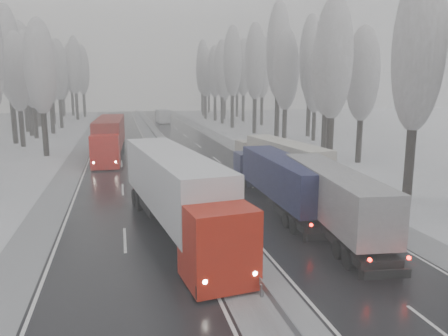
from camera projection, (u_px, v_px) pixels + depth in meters
name	position (u px, v px, depth m)	size (l,w,h in m)	color
carriageway_right	(230.00, 170.00, 43.55)	(7.50, 200.00, 0.03)	black
carriageway_left	(122.00, 175.00, 41.15)	(7.50, 200.00, 0.03)	black
median_slush	(177.00, 172.00, 42.35)	(3.00, 200.00, 0.04)	#9A9DA1
shoulder_right	(277.00, 168.00, 44.68)	(2.40, 200.00, 0.04)	#9A9DA1
shoulder_left	(67.00, 177.00, 40.02)	(2.40, 200.00, 0.04)	#9A9DA1
median_guardrail	(177.00, 166.00, 42.23)	(0.12, 200.00, 0.76)	slate
tree_16	(418.00, 51.00, 30.08)	(3.60, 3.60, 16.53)	black
tree_18	(334.00, 60.00, 40.81)	(3.60, 3.60, 16.58)	black
tree_19	(363.00, 75.00, 46.13)	(3.60, 3.60, 14.57)	black
tree_20	(327.00, 69.00, 49.45)	(3.60, 3.60, 15.71)	black
tree_21	(329.00, 55.00, 53.43)	(3.60, 3.60, 18.62)	black
tree_22	(286.00, 71.00, 59.20)	(3.60, 3.60, 15.86)	black
tree_23	(315.00, 82.00, 64.73)	(3.60, 3.60, 13.55)	black
tree_24	(278.00, 51.00, 64.02)	(3.60, 3.60, 20.49)	black
tree_25	(310.00, 58.00, 69.54)	(3.60, 3.60, 19.44)	black
tree_26	(255.00, 62.00, 73.94)	(3.60, 3.60, 18.78)	black
tree_27	(286.00, 68.00, 79.53)	(3.60, 3.60, 17.62)	black
tree_28	(232.00, 62.00, 83.76)	(3.60, 3.60, 19.62)	black
tree_29	(262.00, 68.00, 89.45)	(3.60, 3.60, 18.11)	black
tree_30	(222.00, 70.00, 93.34)	(3.60, 3.60, 17.86)	black
tree_31	(243.00, 68.00, 98.42)	(3.60, 3.60, 18.58)	black
tree_32	(215.00, 72.00, 100.59)	(3.60, 3.60, 17.33)	black
tree_33	(224.00, 81.00, 105.49)	(3.60, 3.60, 14.33)	black
tree_34	(205.00, 72.00, 107.14)	(3.60, 3.60, 17.63)	black
tree_35	(237.00, 71.00, 112.98)	(3.60, 3.60, 18.25)	black
tree_36	(203.00, 67.00, 116.52)	(3.60, 3.60, 20.23)	black
tree_37	(225.00, 76.00, 122.40)	(3.60, 3.60, 16.37)	black
tree_38	(202.00, 73.00, 127.27)	(3.60, 3.60, 17.97)	black
tree_39	(209.00, 77.00, 131.95)	(3.60, 3.60, 16.19)	black
tree_62	(40.00, 67.00, 50.33)	(3.60, 3.60, 16.04)	black
tree_64	(17.00, 73.00, 58.00)	(3.60, 3.60, 15.42)	black
tree_65	(8.00, 54.00, 60.93)	(3.60, 3.60, 19.48)	black
tree_66	(32.00, 75.00, 67.25)	(3.60, 3.60, 15.23)	black
tree_67	(27.00, 68.00, 70.53)	(3.60, 3.60, 17.09)	black
tree_68	(49.00, 70.00, 73.90)	(3.60, 3.60, 16.65)	black
tree_69	(22.00, 61.00, 76.29)	(3.60, 3.60, 19.35)	black
tree_70	(58.00, 70.00, 83.53)	(3.60, 3.60, 17.09)	black
tree_71	(35.00, 63.00, 85.96)	(3.60, 3.60, 19.61)	black
tree_72	(51.00, 78.00, 92.10)	(3.60, 3.60, 15.11)	black
tree_73	(39.00, 72.00, 95.01)	(3.60, 3.60, 17.22)	black
tree_74	(74.00, 66.00, 102.74)	(3.60, 3.60, 19.68)	black
tree_75	(36.00, 69.00, 104.61)	(3.60, 3.60, 18.60)	black
tree_76	(82.00, 70.00, 112.08)	(3.60, 3.60, 18.55)	black
tree_77	(62.00, 81.00, 115.13)	(3.60, 3.60, 14.32)	black
tree_78	(70.00, 68.00, 117.45)	(3.60, 3.60, 19.55)	black
tree_79	(62.00, 75.00, 120.94)	(3.60, 3.60, 17.07)	black
truck_grey_tarp	(326.00, 192.00, 25.63)	(3.87, 14.70, 3.74)	#55545A
truck_blue_box	(277.00, 177.00, 30.17)	(2.36, 14.29, 3.66)	#1B1F45
truck_cream_box	(279.00, 158.00, 38.11)	(3.88, 14.29, 3.63)	#BBB5A5
box_truck_distant	(162.00, 116.00, 96.21)	(2.72, 8.08, 2.99)	#B3B5BA
truck_red_white	(177.00, 189.00, 24.30)	(5.05, 17.98, 4.57)	#A81709
truck_red_red	(110.00, 135.00, 50.07)	(3.64, 17.84, 4.55)	red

